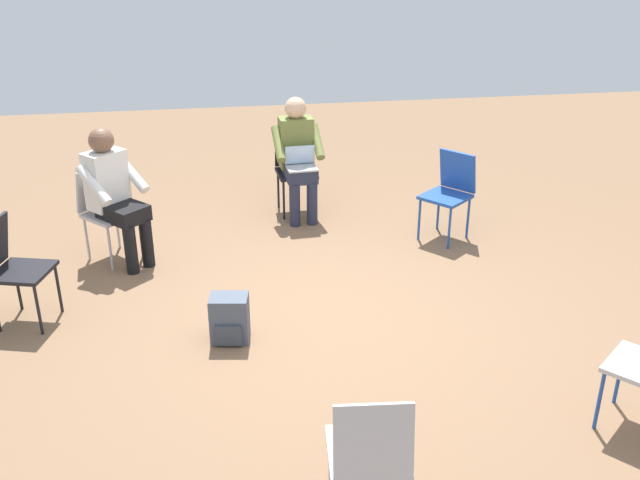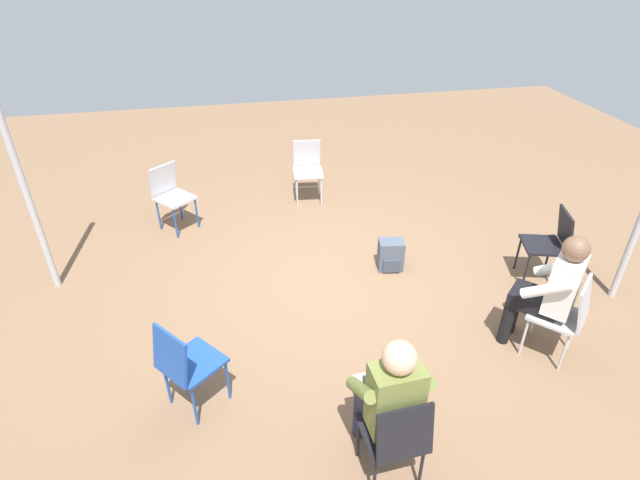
% 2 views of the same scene
% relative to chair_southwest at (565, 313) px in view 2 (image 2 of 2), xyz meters
% --- Properties ---
extents(ground_plane, '(14.00, 14.00, 0.00)m').
position_rel_chair_southwest_xyz_m(ground_plane, '(1.42, 1.74, -0.50)').
color(ground_plane, brown).
extents(chair_southwest, '(0.59, 0.58, 0.85)m').
position_rel_chair_southwest_xyz_m(chair_southwest, '(0.00, 0.00, 0.00)').
color(chair_southwest, '#B7B7BC').
rests_on(chair_southwest, ground).
extents(chair_east, '(0.47, 0.44, 0.85)m').
position_rel_chair_southwest_xyz_m(chair_east, '(3.55, 1.65, 0.00)').
color(chair_east, '#B7B7BC').
rests_on(chair_east, ground).
extents(chair_northwest, '(0.58, 0.58, 0.85)m').
position_rel_chair_southwest_xyz_m(chair_northwest, '(0.05, 3.23, 0.00)').
color(chair_northwest, '#1E4799').
rests_on(chair_northwest, ground).
extents(chair_northeast, '(0.59, 0.58, 0.85)m').
position_rel_chair_southwest_xyz_m(chair_northeast, '(3.08, 3.49, 0.00)').
color(chair_northeast, '#B7B7BC').
rests_on(chair_northeast, ground).
extents(chair_south, '(0.49, 0.53, 0.85)m').
position_rel_chair_southwest_xyz_m(chair_south, '(1.09, -0.56, 0.00)').
color(chair_south, black).
rests_on(chair_south, ground).
extents(chair_west, '(0.46, 0.42, 0.85)m').
position_rel_chair_southwest_xyz_m(chair_west, '(-0.89, 1.85, 0.00)').
color(chair_west, black).
rests_on(chair_west, ground).
extents(person_with_laptop, '(0.54, 0.51, 1.24)m').
position_rel_chair_southwest_xyz_m(person_with_laptop, '(-0.72, 1.86, 0.20)').
color(person_with_laptop, '#23283D').
rests_on(person_with_laptop, ground).
extents(person_in_white, '(0.63, 0.63, 1.24)m').
position_rel_chair_southwest_xyz_m(person_in_white, '(0.12, 0.11, 0.20)').
color(person_in_white, black).
rests_on(person_in_white, ground).
extents(backpack_near_laptop_user, '(0.28, 0.31, 0.36)m').
position_rel_chair_southwest_xyz_m(backpack_near_laptop_user, '(1.62, 1.03, -0.34)').
color(backpack_near_laptop_user, '#475160').
rests_on(backpack_near_laptop_user, ground).
extents(tent_pole_near, '(0.07, 0.07, 2.74)m').
position_rel_chair_southwest_xyz_m(tent_pole_near, '(2.02, 4.72, 0.87)').
color(tent_pole_near, '#B2B2B7').
rests_on(tent_pole_near, ground).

